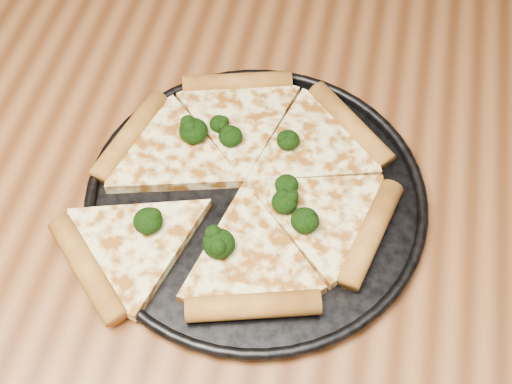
# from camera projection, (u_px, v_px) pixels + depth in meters

# --- Properties ---
(dining_table) EXTENTS (1.20, 0.90, 0.75)m
(dining_table) POSITION_uv_depth(u_px,v_px,m) (149.00, 282.00, 0.75)
(dining_table) COLOR brown
(dining_table) RESTS_ON ground
(pizza_pan) EXTENTS (0.35, 0.35, 0.02)m
(pizza_pan) POSITION_uv_depth(u_px,v_px,m) (256.00, 197.00, 0.69)
(pizza_pan) COLOR black
(pizza_pan) RESTS_ON dining_table
(pizza) EXTENTS (0.34, 0.34, 0.02)m
(pizza) POSITION_uv_depth(u_px,v_px,m) (239.00, 185.00, 0.69)
(pizza) COLOR #F5E596
(pizza) RESTS_ON pizza_pan
(broccoli_florets) EXTENTS (0.18, 0.17, 0.02)m
(broccoli_florets) POSITION_uv_depth(u_px,v_px,m) (238.00, 184.00, 0.68)
(broccoli_florets) COLOR black
(broccoli_florets) RESTS_ON pizza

